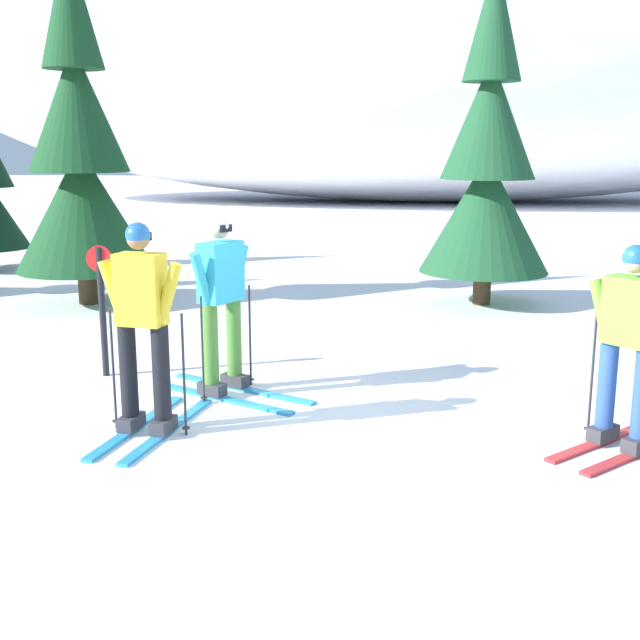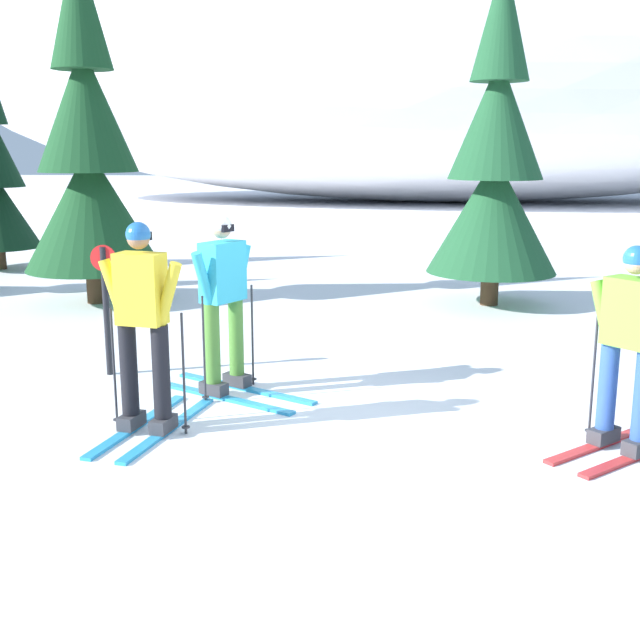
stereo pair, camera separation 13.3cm
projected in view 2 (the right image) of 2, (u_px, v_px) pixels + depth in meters
ground_plane at (354, 427)px, 6.98m from camera, size 120.00×120.00×0.00m
skier_cyan_jacket at (224, 301)px, 7.75m from camera, size 1.75×1.25×1.79m
skier_lime_jacket at (630, 347)px, 6.25m from camera, size 1.51×1.39×1.69m
skier_yellow_jacket at (143, 325)px, 6.66m from camera, size 0.77×1.70×1.83m
pine_tree_center at (88, 157)px, 12.04m from camera, size 2.10×2.10×5.44m
pine_tree_center_right at (495, 165)px, 11.91m from camera, size 1.99×1.99×5.16m
snow_ridge_background at (450, 64)px, 34.19m from camera, size 44.99×17.44×11.90m
trail_marker_post at (106, 302)px, 8.42m from camera, size 0.28×0.07×1.42m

